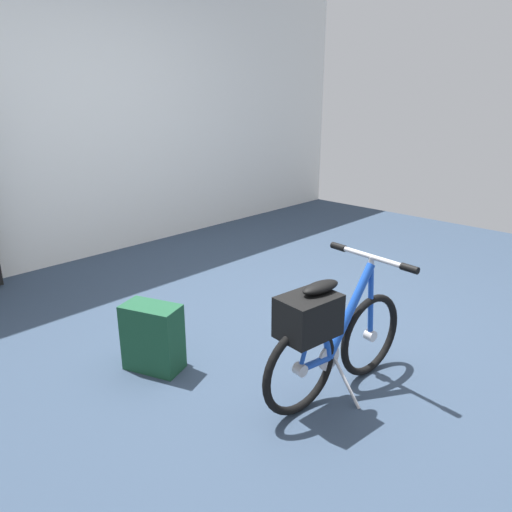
{
  "coord_description": "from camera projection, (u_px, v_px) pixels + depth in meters",
  "views": [
    {
      "loc": [
        -2.07,
        -1.76,
        1.48
      ],
      "look_at": [
        -0.09,
        0.13,
        0.55
      ],
      "focal_mm": 33.8,
      "sensor_mm": 36.0,
      "label": 1
    }
  ],
  "objects": [
    {
      "name": "folding_bike_foreground",
      "position": [
        328.0,
        334.0,
        2.36
      ],
      "size": [
        1.0,
        0.53,
        0.71
      ],
      "color": "black",
      "rests_on": "ground_plane"
    },
    {
      "name": "back_wall",
      "position": [
        71.0,
        103.0,
        4.19
      ],
      "size": [
        7.23,
        0.1,
        2.79
      ],
      "primitive_type": "cube",
      "color": "white",
      "rests_on": "ground_plane"
    },
    {
      "name": "ground_plane",
      "position": [
        280.0,
        340.0,
        3.04
      ],
      "size": [
        7.23,
        7.23,
        0.0
      ],
      "primitive_type": "plane",
      "color": "#2D3D51"
    },
    {
      "name": "backpack_on_floor",
      "position": [
        153.0,
        337.0,
        2.68
      ],
      "size": [
        0.29,
        0.36,
        0.38
      ],
      "color": "#19472D",
      "rests_on": "ground_plane"
    }
  ]
}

